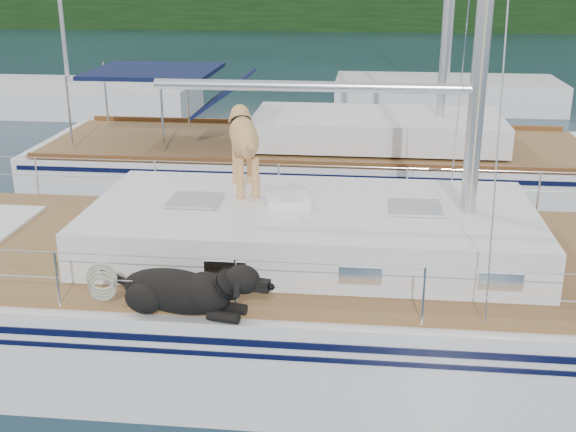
# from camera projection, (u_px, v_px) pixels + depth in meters

# --- Properties ---
(ground) EXTENTS (120.00, 120.00, 0.00)m
(ground) POSITION_uv_depth(u_px,v_px,m) (247.00, 338.00, 9.16)
(ground) COLOR black
(ground) RESTS_ON ground
(shore_bank) EXTENTS (92.00, 1.00, 1.20)m
(shore_bank) POSITION_uv_depth(u_px,v_px,m) (350.00, 20.00, 52.30)
(shore_bank) COLOR #595147
(shore_bank) RESTS_ON ground
(main_sailboat) EXTENTS (12.00, 4.05, 14.01)m
(main_sailboat) POSITION_uv_depth(u_px,v_px,m) (253.00, 290.00, 8.92)
(main_sailboat) COLOR white
(main_sailboat) RESTS_ON ground
(neighbor_sailboat) EXTENTS (11.00, 3.50, 13.30)m
(neighbor_sailboat) POSITION_uv_depth(u_px,v_px,m) (321.00, 168.00, 14.48)
(neighbor_sailboat) COLOR white
(neighbor_sailboat) RESTS_ON ground
(bg_boat_west) EXTENTS (8.00, 3.00, 11.65)m
(bg_boat_west) POSITION_uv_depth(u_px,v_px,m) (70.00, 98.00, 22.96)
(bg_boat_west) COLOR white
(bg_boat_west) RESTS_ON ground
(bg_boat_center) EXTENTS (7.20, 3.00, 11.65)m
(bg_boat_center) POSITION_uv_depth(u_px,v_px,m) (446.00, 94.00, 23.61)
(bg_boat_center) COLOR white
(bg_boat_center) RESTS_ON ground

